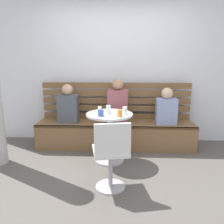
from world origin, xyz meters
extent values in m
plane|color=#514C47|center=(0.00, 0.00, 0.00)|extent=(8.00, 8.00, 0.00)
cube|color=silver|center=(0.00, 1.64, 1.45)|extent=(5.20, 0.10, 2.90)
cube|color=brown|center=(0.00, 1.20, 0.22)|extent=(2.70, 0.52, 0.44)
cube|color=brown|center=(0.00, 0.96, 0.42)|extent=(2.70, 0.04, 0.04)
cube|color=brown|center=(0.00, 1.44, 0.49)|extent=(2.65, 0.04, 0.10)
cube|color=brown|center=(0.00, 1.44, 0.64)|extent=(2.65, 0.04, 0.10)
cube|color=brown|center=(0.00, 1.44, 0.78)|extent=(2.65, 0.04, 0.10)
cube|color=brown|center=(0.00, 1.44, 0.92)|extent=(2.65, 0.04, 0.10)
cube|color=brown|center=(0.00, 1.44, 1.05)|extent=(2.65, 0.04, 0.10)
cylinder|color=#ADADB2|center=(-0.07, 0.60, 0.01)|extent=(0.44, 0.44, 0.02)
cylinder|color=#ADADB2|center=(-0.07, 0.60, 0.37)|extent=(0.07, 0.07, 0.69)
cylinder|color=silver|center=(-0.07, 0.60, 0.72)|extent=(0.68, 0.68, 0.03)
cylinder|color=#ADADB2|center=(-0.01, -0.15, 0.01)|extent=(0.36, 0.36, 0.02)
cylinder|color=#ADADB2|center=(-0.01, -0.15, 0.23)|extent=(0.05, 0.05, 0.45)
cube|color=silver|center=(-0.01, -0.15, 0.47)|extent=(0.47, 0.47, 0.04)
cube|color=silver|center=(0.02, -0.32, 0.67)|extent=(0.40, 0.12, 0.36)
cube|color=brown|center=(0.04, 1.19, 0.73)|extent=(0.34, 0.22, 0.57)
sphere|color=#A37A5B|center=(0.04, 1.19, 1.10)|extent=(0.19, 0.19, 0.19)
cube|color=#4C515B|center=(-0.82, 1.19, 0.68)|extent=(0.34, 0.22, 0.48)
sphere|color=tan|center=(-0.82, 1.19, 1.01)|extent=(0.19, 0.19, 0.19)
cube|color=#8C9EC6|center=(0.86, 1.17, 0.66)|extent=(0.34, 0.22, 0.43)
sphere|color=#DBB293|center=(0.86, 1.17, 0.96)|extent=(0.19, 0.19, 0.19)
cylinder|color=silver|center=(-0.08, 0.60, 0.80)|extent=(0.07, 0.07, 0.12)
cylinder|color=white|center=(0.16, 0.56, 0.80)|extent=(0.07, 0.07, 0.11)
cylinder|color=orange|center=(0.08, 0.42, 0.79)|extent=(0.07, 0.07, 0.10)
cylinder|color=#3D5B9E|center=(-0.18, 0.44, 0.79)|extent=(0.08, 0.08, 0.09)
cylinder|color=silver|center=(-0.23, 0.83, 0.77)|extent=(0.06, 0.06, 0.05)
camera|label=1|loc=(0.13, -2.71, 1.53)|focal=37.59mm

